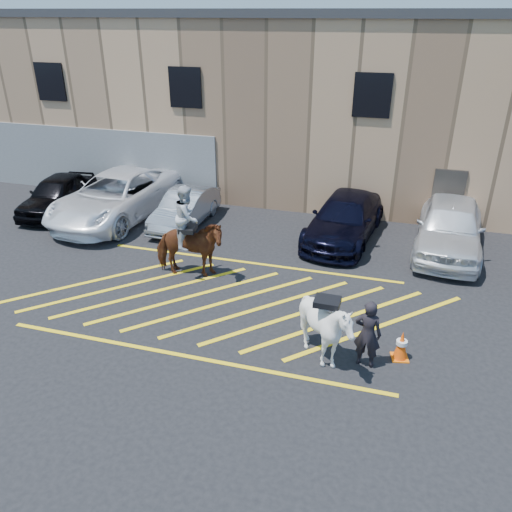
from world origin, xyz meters
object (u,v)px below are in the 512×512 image
(car_white_pickup, at_px, (117,196))
(saddled_white, at_px, (325,328))
(car_black_suv, at_px, (58,194))
(car_silver_sedan, at_px, (185,208))
(traffic_cone, at_px, (401,345))
(mounted_bay, at_px, (189,241))
(car_blue_suv, at_px, (345,218))
(handler, at_px, (368,334))
(car_white_suv, at_px, (450,226))

(car_white_pickup, distance_m, saddled_white, 11.23)
(car_white_pickup, height_order, saddled_white, saddled_white)
(car_black_suv, height_order, car_silver_sedan, car_black_suv)
(car_silver_sedan, height_order, traffic_cone, car_silver_sedan)
(mounted_bay, xyz_separation_m, saddled_white, (4.53, -2.96, -0.25))
(car_white_pickup, distance_m, car_blue_suv, 8.66)
(mounted_bay, bearing_deg, car_white_pickup, 141.25)
(car_blue_suv, xyz_separation_m, traffic_cone, (2.13, -6.52, -0.37))
(handler, bearing_deg, car_white_pickup, -25.34)
(car_black_suv, bearing_deg, mounted_bay, -33.32)
(handler, bearing_deg, car_blue_suv, -71.41)
(car_blue_suv, bearing_deg, car_white_suv, 5.76)
(car_silver_sedan, relative_size, car_white_suv, 0.76)
(car_white_suv, relative_size, handler, 3.09)
(car_white_pickup, relative_size, car_blue_suv, 1.22)
(traffic_cone, bearing_deg, car_white_suv, 78.49)
(car_blue_suv, distance_m, mounted_bay, 5.84)
(car_silver_sedan, xyz_separation_m, mounted_bay, (1.75, -3.70, 0.51))
(car_silver_sedan, bearing_deg, car_blue_suv, 5.78)
(car_silver_sedan, height_order, car_blue_suv, car_blue_suv)
(car_silver_sedan, distance_m, car_blue_suv, 5.86)
(car_blue_suv, height_order, handler, handler)
(saddled_white, bearing_deg, car_blue_suv, 93.52)
(car_black_suv, relative_size, saddled_white, 2.37)
(handler, relative_size, mounted_bay, 0.58)
(car_blue_suv, distance_m, car_white_suv, 3.44)
(car_silver_sedan, xyz_separation_m, traffic_cone, (7.97, -6.07, -0.27))
(mounted_bay, bearing_deg, car_silver_sedan, 115.28)
(car_blue_suv, relative_size, handler, 3.07)
(car_black_suv, distance_m, saddled_white, 13.38)
(car_white_pickup, xyz_separation_m, handler, (10.00, -6.46, -0.04))
(car_white_pickup, bearing_deg, handler, -28.01)
(car_white_pickup, distance_m, car_white_suv, 12.08)
(car_blue_suv, height_order, saddled_white, saddled_white)
(saddled_white, bearing_deg, car_white_pickup, 143.93)
(car_white_pickup, xyz_separation_m, car_white_suv, (12.08, 0.41, 0.01))
(car_silver_sedan, xyz_separation_m, handler, (7.20, -6.51, 0.19))
(car_black_suv, relative_size, car_blue_suv, 0.83)
(car_black_suv, relative_size, car_white_pickup, 0.68)
(car_silver_sedan, xyz_separation_m, car_blue_suv, (5.84, 0.45, 0.10))
(car_silver_sedan, distance_m, traffic_cone, 10.02)
(saddled_white, bearing_deg, handler, 9.16)
(car_blue_suv, bearing_deg, saddled_white, -79.16)
(handler, xyz_separation_m, mounted_bay, (-5.45, 2.82, 0.32))
(car_silver_sedan, relative_size, car_blue_suv, 0.76)
(car_silver_sedan, distance_m, handler, 9.71)
(saddled_white, bearing_deg, car_black_suv, 150.75)
(car_blue_suv, relative_size, saddled_white, 2.86)
(car_black_suv, height_order, car_blue_suv, car_blue_suv)
(car_white_suv, relative_size, saddled_white, 2.88)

